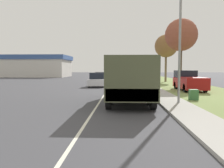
# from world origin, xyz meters

# --- Properties ---
(ground_plane) EXTENTS (180.00, 180.00, 0.00)m
(ground_plane) POSITION_xyz_m (0.00, 40.00, 0.00)
(ground_plane) COLOR #424247
(lane_centre_stripe) EXTENTS (0.12, 120.00, 0.00)m
(lane_centre_stripe) POSITION_xyz_m (0.00, 40.00, 0.00)
(lane_centre_stripe) COLOR silver
(lane_centre_stripe) RESTS_ON ground
(sidewalk_right) EXTENTS (1.80, 120.00, 0.12)m
(sidewalk_right) POSITION_xyz_m (4.50, 40.00, 0.06)
(sidewalk_right) COLOR #ADAAA3
(sidewalk_right) RESTS_ON ground
(grass_strip_right) EXTENTS (7.00, 120.00, 0.02)m
(grass_strip_right) POSITION_xyz_m (8.90, 40.00, 0.01)
(grass_strip_right) COLOR olive
(grass_strip_right) RESTS_ON ground
(military_truck) EXTENTS (2.59, 6.67, 2.74)m
(military_truck) POSITION_xyz_m (1.86, 13.21, 1.55)
(military_truck) COLOR #606647
(military_truck) RESTS_ON ground
(car_nearest_ahead) EXTENTS (1.88, 3.91, 1.63)m
(car_nearest_ahead) POSITION_xyz_m (-1.45, 25.57, 0.73)
(car_nearest_ahead) COLOR silver
(car_nearest_ahead) RESTS_ON ground
(car_second_ahead) EXTENTS (1.74, 4.77, 1.59)m
(car_second_ahead) POSITION_xyz_m (-1.91, 34.20, 0.71)
(car_second_ahead) COLOR black
(car_second_ahead) RESTS_ON ground
(car_third_ahead) EXTENTS (1.74, 4.80, 1.70)m
(car_third_ahead) POSITION_xyz_m (1.58, 46.97, 0.76)
(car_third_ahead) COLOR silver
(car_third_ahead) RESTS_ON ground
(car_fourth_ahead) EXTENTS (1.85, 4.84, 1.46)m
(car_fourth_ahead) POSITION_xyz_m (1.54, 60.57, 0.66)
(car_fourth_ahead) COLOR maroon
(car_fourth_ahead) RESTS_ON ground
(pickup_truck) EXTENTS (1.98, 5.04, 1.91)m
(pickup_truck) POSITION_xyz_m (7.91, 21.34, 0.91)
(pickup_truck) COLOR maroon
(pickup_truck) RESTS_ON grass_strip_right
(lamp_post) EXTENTS (1.69, 0.24, 8.49)m
(lamp_post) POSITION_xyz_m (4.57, 12.83, 5.07)
(lamp_post) COLOR gray
(lamp_post) RESTS_ON sidewalk_right
(tree_mid_right) EXTENTS (3.74, 3.74, 7.89)m
(tree_mid_right) POSITION_xyz_m (8.34, 26.02, 6.01)
(tree_mid_right) COLOR #4C3D2D
(tree_mid_right) RESTS_ON grass_strip_right
(tree_far_right) EXTENTS (3.63, 3.63, 7.52)m
(tree_far_right) POSITION_xyz_m (8.50, 35.36, 5.69)
(tree_far_right) COLOR brown
(tree_far_right) RESTS_ON grass_strip_right
(utility_box) EXTENTS (0.55, 0.45, 0.70)m
(utility_box) POSITION_xyz_m (6.20, 14.63, 0.37)
(utility_box) COLOR #3D7042
(utility_box) RESTS_ON grass_strip_right
(building_distant) EXTENTS (20.10, 10.78, 5.47)m
(building_distant) POSITION_xyz_m (-22.29, 56.00, 2.77)
(building_distant) COLOR beige
(building_distant) RESTS_ON ground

